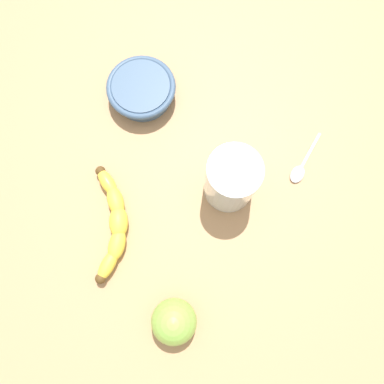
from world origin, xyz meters
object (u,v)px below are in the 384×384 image
object	(u,v)px
ceramic_bowl	(142,90)
teaspoon	(299,171)
banana	(114,222)
smoothie_glass	(231,180)
green_apple_fruit	(174,322)

from	to	relation	value
ceramic_bowl	teaspoon	xyz separation A→B (cm)	(32.19, 9.01, -2.14)
banana	smoothie_glass	distance (cm)	22.10
smoothie_glass	teaspoon	xyz separation A→B (cm)	(7.44, 11.51, -5.57)
green_apple_fruit	teaspoon	size ratio (longest dim) A/B	0.67
green_apple_fruit	teaspoon	world-z (taller)	green_apple_fruit
teaspoon	green_apple_fruit	bearing A→B (deg)	-10.37
green_apple_fruit	teaspoon	bearing A→B (deg)	92.31
smoothie_glass	ceramic_bowl	bearing A→B (deg)	174.22
banana	teaspoon	bearing A→B (deg)	-76.98
smoothie_glass	ceramic_bowl	xyz separation A→B (cm)	(-24.75, 2.50, -3.42)
banana	green_apple_fruit	distance (cm)	20.02
banana	teaspoon	world-z (taller)	banana
banana	green_apple_fruit	xyz separation A→B (cm)	(19.39, -4.51, 2.09)
smoothie_glass	green_apple_fruit	distance (cm)	25.17
smoothie_glass	ceramic_bowl	world-z (taller)	smoothie_glass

